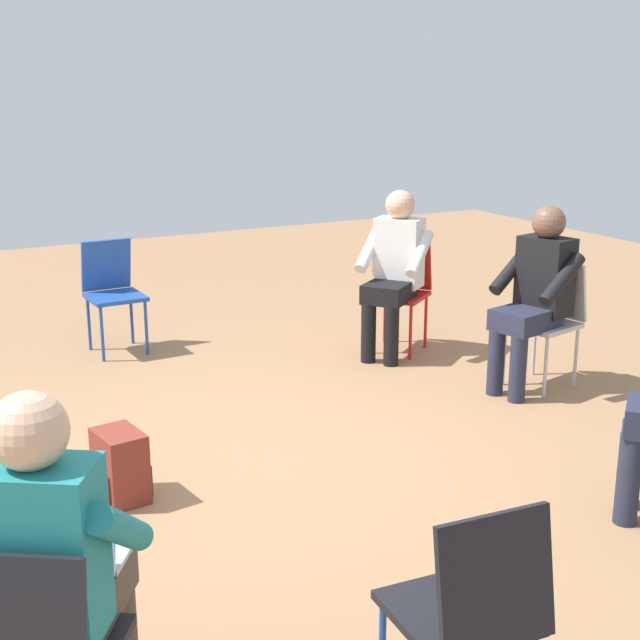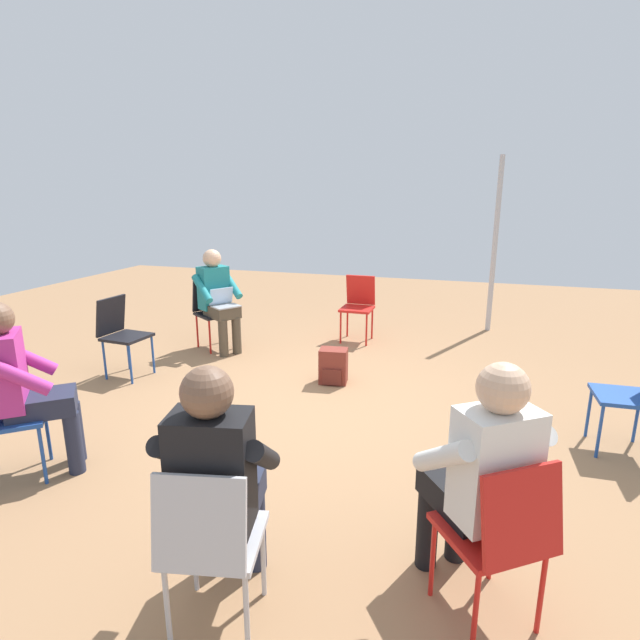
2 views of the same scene
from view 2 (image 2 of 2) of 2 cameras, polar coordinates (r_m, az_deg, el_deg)
ground_plane at (r=4.62m, az=-0.68°, el=-9.97°), size 14.38×14.38×0.00m
chair_southeast at (r=2.46m, az=19.94°, el=-21.76°), size 0.57×0.58×0.85m
chair_northwest at (r=6.37m, az=-12.25°, el=1.30°), size 0.58×0.57×0.85m
chair_east at (r=4.38m, az=32.38°, el=-6.78°), size 0.45×0.41×0.85m
chair_west at (r=5.64m, az=-21.79°, el=-1.15°), size 0.47×0.43×0.85m
chair_south at (r=2.35m, az=-12.46°, el=-23.22°), size 0.47×0.51×0.85m
chair_north at (r=6.54m, az=4.41°, el=1.93°), size 0.41×0.44×0.85m
person_with_laptop at (r=6.18m, az=-11.62°, el=2.80°), size 0.64×0.63×1.24m
person_in_white at (r=2.46m, az=17.88°, el=-16.06°), size 0.63×0.63×1.24m
person_in_magenta at (r=3.89m, az=-30.89°, el=-5.97°), size 0.63×0.63×1.24m
person_in_black at (r=2.37m, az=-11.47°, el=-17.01°), size 0.56×0.57×1.24m
backpack_near_laptop_user at (r=5.14m, az=1.55°, el=-5.50°), size 0.30×0.27×0.36m
tent_pole_far at (r=7.27m, az=19.34°, el=7.99°), size 0.07×0.07×2.38m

